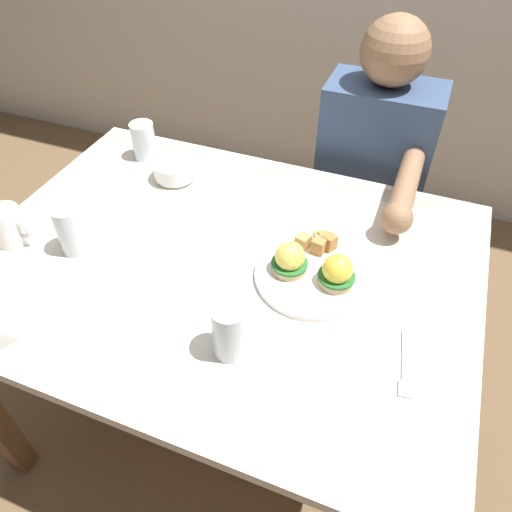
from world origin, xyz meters
name	(u,v)px	position (x,y,z in m)	size (l,w,h in m)	color
ground_plane	(232,412)	(0.00, 0.00, 0.00)	(6.00, 6.00, 0.00)	brown
dining_table	(224,289)	(0.00, 0.00, 0.63)	(1.20, 0.90, 0.74)	silver
eggs_benedict_plate	(313,269)	(0.22, 0.02, 0.77)	(0.27, 0.27, 0.09)	white
fruit_bowl	(175,170)	(-0.26, 0.26, 0.77)	(0.12, 0.12, 0.06)	white
coffee_mug	(8,225)	(-0.51, -0.13, 0.79)	(0.11, 0.08, 0.09)	white
fork	(405,367)	(0.46, -0.15, 0.74)	(0.04, 0.16, 0.00)	silver
water_glass_near	(230,333)	(0.13, -0.23, 0.80)	(0.07, 0.07, 0.13)	silver
water_glass_far	(144,143)	(-0.40, 0.33, 0.79)	(0.07, 0.07, 0.11)	silver
water_glass_extra	(72,231)	(-0.34, -0.09, 0.80)	(0.07, 0.07, 0.13)	silver
diner_person	(370,178)	(0.25, 0.60, 0.65)	(0.34, 0.54, 1.14)	#33333D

